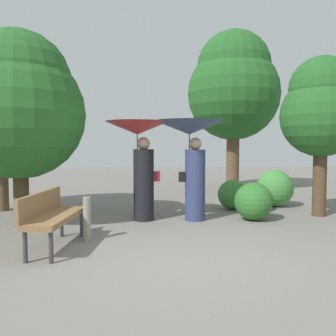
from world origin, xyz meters
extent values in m
plane|color=slate|center=(0.00, 0.00, 0.00)|extent=(40.00, 40.00, 0.00)
cylinder|color=black|center=(-0.52, 2.27, 0.72)|extent=(0.41, 0.41, 1.44)
sphere|color=tan|center=(-0.52, 2.27, 1.55)|extent=(0.26, 0.26, 0.26)
cylinder|color=#333338|center=(-0.64, 2.26, 1.34)|extent=(0.02, 0.02, 0.79)
cone|color=#B22D2D|center=(-0.64, 2.26, 1.86)|extent=(1.28, 1.28, 0.26)
cube|color=maroon|center=(-0.25, 2.30, 0.89)|extent=(0.14, 0.10, 0.20)
cylinder|color=navy|center=(0.52, 2.23, 0.72)|extent=(0.41, 0.41, 1.43)
sphere|color=tan|center=(0.52, 2.23, 1.55)|extent=(0.26, 0.26, 0.26)
cylinder|color=#333338|center=(0.40, 2.22, 1.33)|extent=(0.02, 0.02, 0.80)
cone|color=#38476B|center=(0.40, 2.22, 1.87)|extent=(1.40, 1.40, 0.28)
cube|color=black|center=(0.26, 2.20, 0.89)|extent=(0.14, 0.10, 0.20)
cylinder|color=#38383D|center=(-1.67, -0.33, 0.22)|extent=(0.06, 0.06, 0.44)
cylinder|color=#38383D|center=(-2.01, -0.30, 0.22)|extent=(0.06, 0.06, 0.44)
cylinder|color=#38383D|center=(-1.53, 1.00, 0.22)|extent=(0.06, 0.06, 0.44)
cylinder|color=#38383D|center=(-1.87, 1.03, 0.22)|extent=(0.06, 0.06, 0.44)
cube|color=olive|center=(-1.77, 0.35, 0.46)|extent=(0.60, 1.54, 0.08)
cube|color=olive|center=(-2.01, 0.38, 0.66)|extent=(0.22, 1.50, 0.35)
cylinder|color=brown|center=(-3.82, 3.52, 1.40)|extent=(0.28, 0.28, 2.80)
sphere|color=#428C3D|center=(-3.82, 3.52, 2.10)|extent=(2.27, 2.27, 2.27)
cylinder|color=#4C3823|center=(3.24, 2.51, 1.42)|extent=(0.28, 0.28, 2.85)
sphere|color=#235B23|center=(3.24, 2.51, 2.13)|extent=(1.72, 1.72, 1.72)
sphere|color=#235B23|center=(3.24, 2.51, 2.70)|extent=(1.38, 1.38, 1.38)
cylinder|color=#42301E|center=(-2.82, 1.90, 1.40)|extent=(0.28, 0.28, 2.81)
sphere|color=#235B23|center=(-2.82, 1.90, 2.10)|extent=(2.43, 2.43, 2.43)
sphere|color=#235B23|center=(-2.82, 1.90, 2.67)|extent=(1.95, 1.95, 1.95)
cylinder|color=brown|center=(2.44, 7.09, 2.16)|extent=(0.43, 0.43, 4.33)
sphere|color=#235B23|center=(2.44, 7.09, 3.25)|extent=(3.10, 3.10, 3.10)
sphere|color=#235B23|center=(2.44, 7.09, 4.11)|extent=(2.48, 2.48, 2.48)
sphere|color=#387F33|center=(1.57, 3.38, 0.35)|extent=(0.70, 0.70, 0.70)
sphere|color=#2D6B28|center=(1.70, 2.14, 0.38)|extent=(0.77, 0.77, 0.77)
sphere|color=#428C3D|center=(2.72, 3.75, 0.45)|extent=(0.90, 0.90, 0.90)
cylinder|color=gray|center=(-1.40, 0.74, 0.35)|extent=(0.12, 0.12, 0.70)
camera|label=1|loc=(-0.41, -4.91, 1.52)|focal=38.19mm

